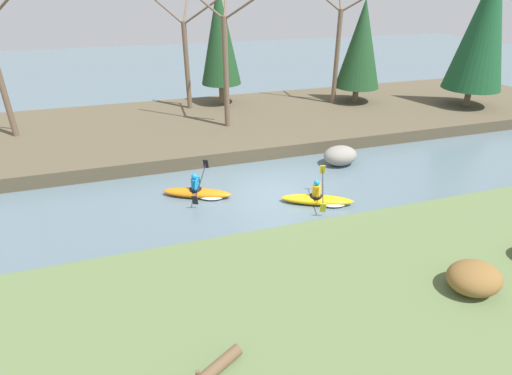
{
  "coord_description": "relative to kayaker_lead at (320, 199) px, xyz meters",
  "views": [
    {
      "loc": [
        -4.8,
        -12.9,
        7.51
      ],
      "look_at": [
        -0.77,
        -0.04,
        0.55
      ],
      "focal_mm": 28.0,
      "sensor_mm": 36.0,
      "label": 1
    }
  ],
  "objects": [
    {
      "name": "shrub_clump_nearest",
      "position": [
        0.99,
        -6.26,
        0.99
      ],
      "size": [
        1.34,
        1.12,
        0.73
      ],
      "color": "brown",
      "rests_on": "riverbank_near"
    },
    {
      "name": "riverbank_far",
      "position": [
        -1.46,
        9.58,
        0.11
      ],
      "size": [
        44.0,
        10.09,
        0.62
      ],
      "color": "brown",
      "rests_on": "ground"
    },
    {
      "name": "bare_tree_mid_downstream",
      "position": [
        -1.53,
        8.33,
        3.84
      ],
      "size": [
        3.98,
        3.93,
        7.26
      ],
      "color": "brown",
      "rests_on": "riverbank_far"
    },
    {
      "name": "conifer_tree_mid_left",
      "position": [
        13.63,
        7.65,
        5.1
      ],
      "size": [
        3.37,
        3.37,
        8.3
      ],
      "color": "brown",
      "rests_on": "riverbank_far"
    },
    {
      "name": "riverbank_near",
      "position": [
        -1.46,
        -5.69,
        0.21
      ],
      "size": [
        44.0,
        6.96,
        0.82
      ],
      "color": "#5B7042",
      "rests_on": "ground"
    },
    {
      "name": "conifer_tree_left",
      "position": [
        7.46,
        10.57,
        3.93
      ],
      "size": [
        2.74,
        2.74,
        6.1
      ],
      "color": "brown",
      "rests_on": "riverbank_far"
    },
    {
      "name": "kayaker_middle",
      "position": [
        -4.24,
        1.91,
        0.0
      ],
      "size": [
        2.71,
        1.96,
        1.2
      ],
      "rotation": [
        0.0,
        0.0,
        -0.42
      ],
      "color": "orange",
      "rests_on": "ground"
    },
    {
      "name": "kayaker_lead",
      "position": [
        0.0,
        0.0,
        0.0
      ],
      "size": [
        2.71,
        1.96,
        1.2
      ],
      "rotation": [
        0.0,
        0.0,
        -0.42
      ],
      "color": "yellow",
      "rests_on": "ground"
    },
    {
      "name": "ground_plane",
      "position": [
        -1.46,
        1.04,
        -0.2
      ],
      "size": [
        90.0,
        90.0,
        0.0
      ],
      "primitive_type": "plane",
      "color": "slate"
    },
    {
      "name": "bare_tree_downstream",
      "position": [
        5.98,
        10.76,
        3.88
      ],
      "size": [
        4.03,
        3.98,
        7.35
      ],
      "color": "brown",
      "rests_on": "riverbank_far"
    },
    {
      "name": "conifer_tree_far_left",
      "position": [
        -0.82,
        12.69,
        4.49
      ],
      "size": [
        2.43,
        2.43,
        6.91
      ],
      "color": "brown",
      "rests_on": "riverbank_far"
    },
    {
      "name": "bare_tree_mid_upstream",
      "position": [
        -2.92,
        12.36,
        3.52
      ],
      "size": [
        3.62,
        3.58,
        6.57
      ],
      "color": "brown",
      "rests_on": "riverbank_far"
    },
    {
      "name": "boulder_midstream",
      "position": [
        2.47,
        3.09,
        0.24
      ],
      "size": [
        1.56,
        1.22,
        0.88
      ],
      "color": "gray",
      "rests_on": "ground"
    }
  ]
}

